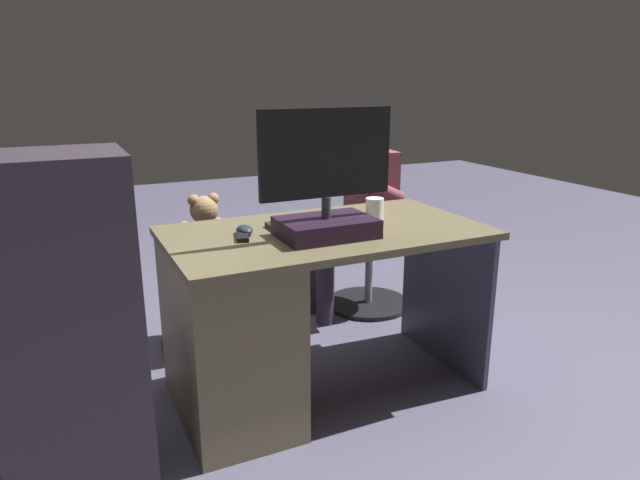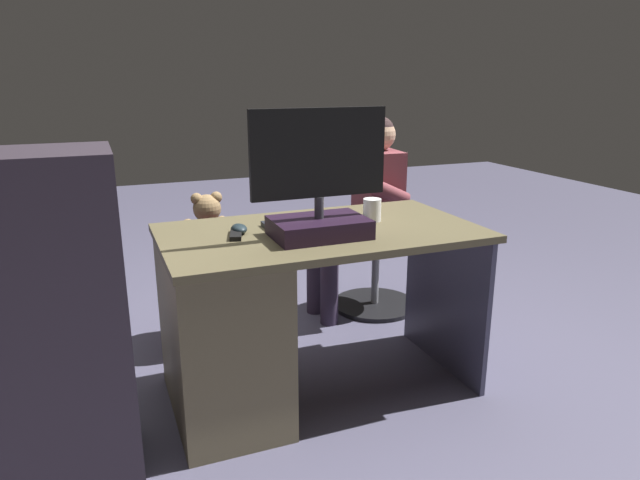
# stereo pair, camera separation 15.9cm
# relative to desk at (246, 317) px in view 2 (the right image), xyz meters

# --- Properties ---
(ground_plane) EXTENTS (10.00, 10.00, 0.00)m
(ground_plane) POSITION_rel_desk_xyz_m (-0.33, -0.32, -0.39)
(ground_plane) COLOR #524F67
(desk) EXTENTS (1.28, 0.72, 0.73)m
(desk) POSITION_rel_desk_xyz_m (0.00, 0.00, 0.00)
(desk) COLOR brown
(desk) RESTS_ON ground_plane
(monitor) EXTENTS (0.54, 0.25, 0.49)m
(monitor) POSITION_rel_desk_xyz_m (-0.28, 0.09, 0.49)
(monitor) COLOR black
(monitor) RESTS_ON desk
(keyboard) EXTENTS (0.42, 0.14, 0.02)m
(keyboard) POSITION_rel_desk_xyz_m (-0.32, -0.08, 0.34)
(keyboard) COLOR black
(keyboard) RESTS_ON desk
(computer_mouse) EXTENTS (0.06, 0.10, 0.04)m
(computer_mouse) POSITION_rel_desk_xyz_m (-0.00, -0.07, 0.35)
(computer_mouse) COLOR #1D2A30
(computer_mouse) RESTS_ON desk
(cup) EXTENTS (0.08, 0.08, 0.10)m
(cup) POSITION_rel_desk_xyz_m (-0.58, -0.05, 0.38)
(cup) COLOR white
(cup) RESTS_ON desk
(tv_remote) EXTENTS (0.08, 0.16, 0.02)m
(tv_remote) POSITION_rel_desk_xyz_m (0.02, -0.03, 0.34)
(tv_remote) COLOR black
(tv_remote) RESTS_ON desk
(notebook_binder) EXTENTS (0.28, 0.34, 0.02)m
(notebook_binder) POSITION_rel_desk_xyz_m (-0.36, 0.05, 0.35)
(notebook_binder) COLOR beige
(notebook_binder) RESTS_ON desk
(office_chair_teddy) EXTENTS (0.50, 0.50, 0.47)m
(office_chair_teddy) POSITION_rel_desk_xyz_m (0.01, -0.65, -0.14)
(office_chair_teddy) COLOR black
(office_chair_teddy) RESTS_ON ground_plane
(teddy_bear) EXTENTS (0.22, 0.22, 0.32)m
(teddy_bear) POSITION_rel_desk_xyz_m (0.01, -0.66, 0.22)
(teddy_bear) COLOR #94744C
(teddy_bear) RESTS_ON office_chair_teddy
(visitor_chair) EXTENTS (0.49, 0.49, 0.47)m
(visitor_chair) POSITION_rel_desk_xyz_m (-0.97, -0.74, -0.14)
(visitor_chair) COLOR black
(visitor_chair) RESTS_ON ground_plane
(person) EXTENTS (0.52, 0.50, 1.12)m
(person) POSITION_rel_desk_xyz_m (-0.88, -0.73, 0.27)
(person) COLOR brown
(person) RESTS_ON ground_plane
(equipment_rack) EXTENTS (0.44, 0.36, 1.12)m
(equipment_rack) POSITION_rel_desk_xyz_m (0.67, 0.19, 0.17)
(equipment_rack) COLOR #342C36
(equipment_rack) RESTS_ON ground_plane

